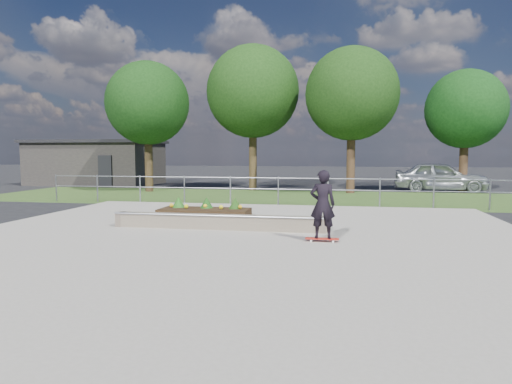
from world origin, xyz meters
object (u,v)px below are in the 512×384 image
at_px(planter_bed, 205,210).
at_px(parked_car, 440,177).
at_px(grind_ledge, 218,222).
at_px(skateboarder, 323,205).

distance_m(planter_bed, parked_car, 15.74).
xyz_separation_m(grind_ledge, skateboarder, (2.93, -1.28, 0.69)).
bearing_deg(parked_car, planter_bed, 145.78).
relative_size(grind_ledge, parked_car, 1.22).
xyz_separation_m(grind_ledge, planter_bed, (-1.12, 2.45, -0.02)).
relative_size(grind_ledge, skateboarder, 3.49).
xyz_separation_m(grind_ledge, parked_car, (8.79, 14.66, 0.58)).
relative_size(planter_bed, skateboarder, 1.75).
bearing_deg(skateboarder, grind_ledge, 156.38).
bearing_deg(parked_car, skateboarder, 164.66).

